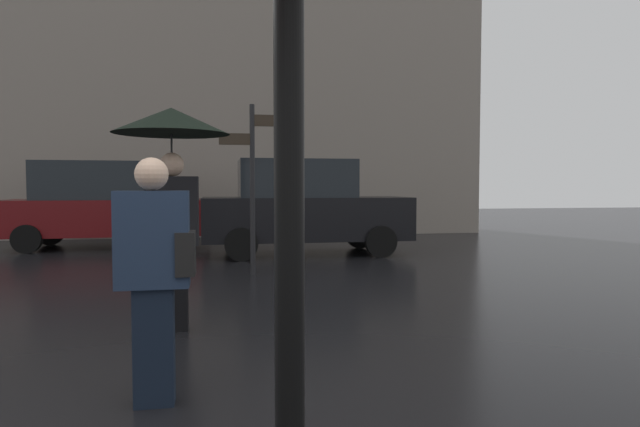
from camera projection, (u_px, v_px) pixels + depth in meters
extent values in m
cylinder|color=black|center=(289.00, 227.00, 1.27)|extent=(0.07, 0.07, 2.63)
cube|color=black|center=(173.00, 288.00, 5.32)|extent=(0.27, 0.17, 0.83)
cube|color=black|center=(172.00, 211.00, 5.28)|extent=(0.50, 0.22, 0.67)
sphere|color=beige|center=(172.00, 165.00, 5.26)|extent=(0.23, 0.23, 0.23)
cylinder|color=black|center=(172.00, 149.00, 5.25)|extent=(0.02, 0.02, 0.30)
cone|color=black|center=(171.00, 121.00, 5.24)|extent=(1.11, 1.11, 0.25)
cube|color=black|center=(154.00, 346.00, 3.50)|extent=(0.25, 0.16, 0.76)
cube|color=#1E2D47|center=(153.00, 239.00, 3.47)|extent=(0.46, 0.20, 0.62)
sphere|color=beige|center=(152.00, 174.00, 3.45)|extent=(0.21, 0.21, 0.21)
cube|color=black|center=(186.00, 253.00, 3.51)|extent=(0.12, 0.24, 0.28)
cube|color=black|center=(306.00, 218.00, 11.34)|extent=(4.23, 1.66, 0.87)
cube|color=black|center=(296.00, 179.00, 11.26)|extent=(2.33, 1.53, 0.77)
cylinder|color=black|center=(359.00, 234.00, 12.43)|extent=(0.63, 0.18, 0.63)
cylinder|color=black|center=(381.00, 242.00, 10.80)|extent=(0.63, 0.18, 0.63)
cylinder|color=black|center=(238.00, 236.00, 11.92)|extent=(0.63, 0.18, 0.63)
cylinder|color=black|center=(241.00, 244.00, 10.29)|extent=(0.63, 0.18, 0.63)
cube|color=#590C0F|center=(108.00, 217.00, 12.53)|extent=(4.56, 1.66, 0.81)
cube|color=black|center=(97.00, 181.00, 12.44)|extent=(2.51, 1.53, 0.86)
cylinder|color=black|center=(177.00, 231.00, 13.64)|extent=(0.61, 0.18, 0.61)
cylinder|color=black|center=(172.00, 237.00, 12.00)|extent=(0.61, 0.18, 0.61)
cylinder|color=black|center=(50.00, 233.00, 13.09)|extent=(0.61, 0.18, 0.61)
cylinder|color=black|center=(27.00, 239.00, 11.46)|extent=(0.61, 0.18, 0.61)
cylinder|color=black|center=(252.00, 190.00, 8.64)|extent=(0.08, 0.08, 2.71)
cube|color=#33281E|center=(270.00, 121.00, 8.64)|extent=(0.56, 0.04, 0.18)
cube|color=#33281E|center=(236.00, 139.00, 8.56)|extent=(0.52, 0.04, 0.18)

